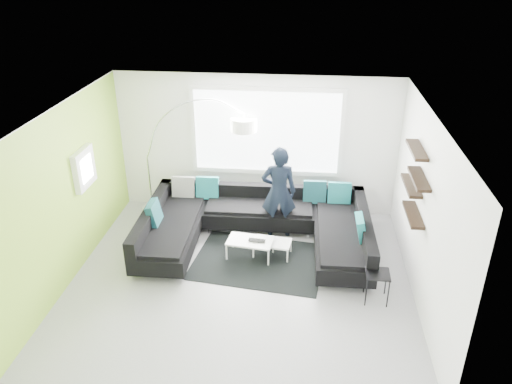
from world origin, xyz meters
TOP-DOWN VIEW (x-y plane):
  - ground at (0.00, 0.00)m, footprint 5.50×5.50m
  - room_shell at (0.04, 0.21)m, footprint 5.54×5.04m
  - sectional_sofa at (0.15, 0.97)m, footprint 4.03×2.53m
  - rug at (0.24, 0.53)m, footprint 2.38×1.86m
  - coffee_table at (0.27, 0.71)m, footprint 1.08×0.72m
  - arc_lamp at (-2.14, 2.19)m, footprint 2.21×0.74m
  - side_table at (2.14, -0.31)m, footprint 0.37×0.37m
  - person at (0.51, 1.50)m, footprint 0.72×0.54m
  - laptop at (0.19, 0.62)m, footprint 0.33×0.24m

SIDE VIEW (x-z plane):
  - ground at x=0.00m, z-range 0.00..0.00m
  - rug at x=0.24m, z-range 0.00..0.01m
  - coffee_table at x=0.27m, z-range 0.00..0.33m
  - side_table at x=2.14m, z-range 0.00..0.49m
  - laptop at x=0.19m, z-range 0.33..0.35m
  - sectional_sofa at x=0.15m, z-range -0.05..0.81m
  - person at x=0.51m, z-range 0.00..1.76m
  - arc_lamp at x=-2.14m, z-range 0.00..2.35m
  - room_shell at x=0.04m, z-range 0.40..3.22m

